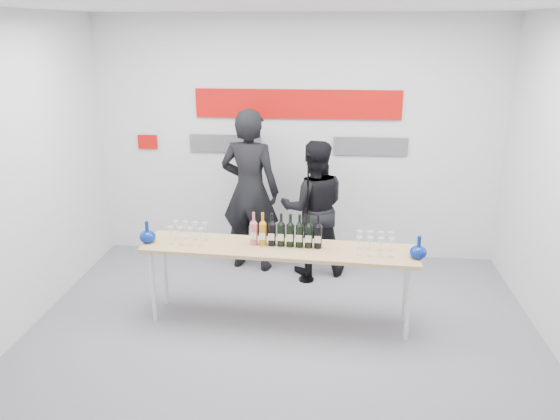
{
  "coord_description": "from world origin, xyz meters",
  "views": [
    {
      "loc": [
        0.43,
        -4.66,
        2.83
      ],
      "look_at": [
        -0.05,
        0.32,
        1.15
      ],
      "focal_mm": 35.0,
      "sensor_mm": 36.0,
      "label": 1
    }
  ],
  "objects": [
    {
      "name": "mic_stand",
      "position": [
        0.18,
        1.17,
        0.47
      ],
      "size": [
        0.18,
        0.18,
        1.53
      ],
      "rotation": [
        0.0,
        0.0,
        -0.26
      ],
      "color": "black",
      "rests_on": "ground"
    },
    {
      "name": "presenter_left",
      "position": [
        -0.53,
        1.5,
        0.98
      ],
      "size": [
        0.8,
        0.61,
        1.96
      ],
      "primitive_type": "imported",
      "rotation": [
        0.0,
        0.0,
        2.94
      ],
      "color": "black",
      "rests_on": "ground"
    },
    {
      "name": "wine_bottles",
      "position": [
        0.01,
        0.26,
        0.97
      ],
      "size": [
        0.71,
        0.11,
        0.33
      ],
      "rotation": [
        0.0,
        0.0,
        -0.05
      ],
      "color": "#CC5966",
      "rests_on": "tasting_table"
    },
    {
      "name": "decanter_right",
      "position": [
        1.25,
        0.09,
        0.91
      ],
      "size": [
        0.16,
        0.16,
        0.21
      ],
      "primitive_type": null,
      "color": "navy",
      "rests_on": "tasting_table"
    },
    {
      "name": "tasting_table",
      "position": [
        -0.05,
        0.22,
        0.74
      ],
      "size": [
        2.7,
        0.68,
        0.8
      ],
      "rotation": [
        0.0,
        0.0,
        -0.05
      ],
      "color": "tan",
      "rests_on": "ground"
    },
    {
      "name": "signage",
      "position": [
        -0.06,
        1.97,
        1.81
      ],
      "size": [
        3.38,
        0.02,
        0.79
      ],
      "color": "#C20C08",
      "rests_on": "back_wall"
    },
    {
      "name": "back_wall",
      "position": [
        0.0,
        2.0,
        1.5
      ],
      "size": [
        5.0,
        0.04,
        3.0
      ],
      "primitive_type": "cube",
      "color": "silver",
      "rests_on": "ground"
    },
    {
      "name": "decanter_left",
      "position": [
        -1.37,
        0.23,
        0.91
      ],
      "size": [
        0.16,
        0.16,
        0.21
      ],
      "primitive_type": null,
      "color": "navy",
      "rests_on": "tasting_table"
    },
    {
      "name": "presenter_right",
      "position": [
        0.24,
        1.43,
        0.81
      ],
      "size": [
        0.85,
        0.7,
        1.62
      ],
      "primitive_type": "imported",
      "rotation": [
        0.0,
        0.0,
        3.26
      ],
      "color": "black",
      "rests_on": "ground"
    },
    {
      "name": "glasses_right",
      "position": [
        0.86,
        0.17,
        0.89
      ],
      "size": [
        0.37,
        0.24,
        0.18
      ],
      "color": "silver",
      "rests_on": "tasting_table"
    },
    {
      "name": "glasses_left",
      "position": [
        -0.96,
        0.27,
        0.89
      ],
      "size": [
        0.37,
        0.24,
        0.18
      ],
      "color": "silver",
      "rests_on": "tasting_table"
    },
    {
      "name": "ground",
      "position": [
        0.0,
        0.0,
        0.0
      ],
      "size": [
        5.0,
        5.0,
        0.0
      ],
      "primitive_type": "plane",
      "color": "slate",
      "rests_on": "ground"
    }
  ]
}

